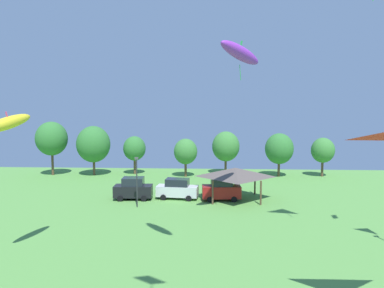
# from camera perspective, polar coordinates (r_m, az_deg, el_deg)

# --- Properties ---
(kite_flying_3) EXTENTS (1.91, 3.86, 1.64)m
(kite_flying_3) POSITION_cam_1_polar(r_m,az_deg,el_deg) (25.17, -28.33, 3.10)
(kite_flying_3) COLOR yellow
(kite_flying_6) EXTENTS (4.36, 4.67, 3.36)m
(kite_flying_6) POSITION_cam_1_polar(r_m,az_deg,el_deg) (29.99, 8.08, 14.77)
(kite_flying_6) COLOR purple
(parked_car_leftmost) EXTENTS (4.34, 2.28, 2.50)m
(parked_car_leftmost) POSITION_cam_1_polar(r_m,az_deg,el_deg) (39.52, -9.76, -7.34)
(parked_car_leftmost) COLOR black
(parked_car_leftmost) RESTS_ON ground
(parked_car_second_from_left) EXTENTS (4.83, 2.33, 2.32)m
(parked_car_second_from_left) POSITION_cam_1_polar(r_m,az_deg,el_deg) (39.21, -2.45, -7.48)
(parked_car_second_from_left) COLOR silver
(parked_car_second_from_left) RESTS_ON ground
(parked_car_third_from_left) EXTENTS (4.37, 2.20, 2.59)m
(parked_car_third_from_left) POSITION_cam_1_polar(r_m,az_deg,el_deg) (38.64, 4.91, -7.52)
(parked_car_third_from_left) COLOR maroon
(parked_car_third_from_left) RESTS_ON ground
(park_pavilion) EXTENTS (6.61, 6.10, 3.60)m
(park_pavilion) POSITION_cam_1_polar(r_m,az_deg,el_deg) (38.98, 7.21, -4.69)
(park_pavilion) COLOR brown
(park_pavilion) RESTS_ON ground
(light_post_0) EXTENTS (0.36, 0.20, 5.24)m
(light_post_0) POSITION_cam_1_polar(r_m,az_deg,el_deg) (35.90, -9.18, -5.72)
(light_post_0) COLOR #2D2D33
(light_post_0) RESTS_ON ground
(treeline_tree_0) EXTENTS (4.78, 4.78, 8.34)m
(treeline_tree_0) POSITION_cam_1_polar(r_m,az_deg,el_deg) (57.21, -22.36, 0.82)
(treeline_tree_0) COLOR brown
(treeline_tree_0) RESTS_ON ground
(treeline_tree_1) EXTENTS (5.13, 5.13, 7.67)m
(treeline_tree_1) POSITION_cam_1_polar(r_m,az_deg,el_deg) (55.08, -16.11, -0.04)
(treeline_tree_1) COLOR brown
(treeline_tree_1) RESTS_ON ground
(treeline_tree_2) EXTENTS (3.51, 3.51, 6.02)m
(treeline_tree_2) POSITION_cam_1_polar(r_m,az_deg,el_deg) (54.67, -9.57, -0.75)
(treeline_tree_2) COLOR brown
(treeline_tree_2) RESTS_ON ground
(treeline_tree_3) EXTENTS (3.55, 3.55, 5.80)m
(treeline_tree_3) POSITION_cam_1_polar(r_m,az_deg,el_deg) (51.85, -1.08, -1.27)
(treeline_tree_3) COLOR brown
(treeline_tree_3) RESTS_ON ground
(treeline_tree_4) EXTENTS (4.31, 4.31, 6.77)m
(treeline_tree_4) POSITION_cam_1_polar(r_m,az_deg,el_deg) (54.21, 5.65, -0.41)
(treeline_tree_4) COLOR brown
(treeline_tree_4) RESTS_ON ground
(treeline_tree_5) EXTENTS (4.26, 4.26, 6.61)m
(treeline_tree_5) POSITION_cam_1_polar(r_m,az_deg,el_deg) (53.56, 14.33, -0.77)
(treeline_tree_5) COLOR brown
(treeline_tree_5) RESTS_ON ground
(treeline_tree_6) EXTENTS (3.47, 3.47, 5.94)m
(treeline_tree_6) POSITION_cam_1_polar(r_m,az_deg,el_deg) (55.60, 20.97, -0.99)
(treeline_tree_6) COLOR brown
(treeline_tree_6) RESTS_ON ground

